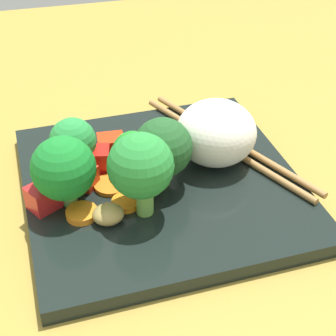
{
  "coord_description": "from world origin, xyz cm",
  "views": [
    {
      "loc": [
        9.73,
        39.73,
        33.06
      ],
      "look_at": [
        -0.4,
        1.08,
        3.51
      ],
      "focal_mm": 57.21,
      "sensor_mm": 36.0,
      "label": 1
    }
  ],
  "objects_px": {
    "square_plate": "(161,185)",
    "carrot_slice_2": "(111,185)",
    "chopstick_pair": "(228,143)",
    "broccoli_floret_0": "(141,167)",
    "rice_mound": "(216,133)"
  },
  "relations": [
    {
      "from": "broccoli_floret_0",
      "to": "chopstick_pair",
      "type": "height_order",
      "value": "broccoli_floret_0"
    },
    {
      "from": "carrot_slice_2",
      "to": "broccoli_floret_0",
      "type": "bearing_deg",
      "value": 116.69
    },
    {
      "from": "carrot_slice_2",
      "to": "square_plate",
      "type": "bearing_deg",
      "value": -179.87
    },
    {
      "from": "rice_mound",
      "to": "carrot_slice_2",
      "type": "height_order",
      "value": "rice_mound"
    },
    {
      "from": "square_plate",
      "to": "carrot_slice_2",
      "type": "xyz_separation_m",
      "value": [
        0.05,
        0.0,
        0.01
      ]
    },
    {
      "from": "chopstick_pair",
      "to": "carrot_slice_2",
      "type": "bearing_deg",
      "value": 80.4
    },
    {
      "from": "rice_mound",
      "to": "broccoli_floret_0",
      "type": "distance_m",
      "value": 0.11
    },
    {
      "from": "square_plate",
      "to": "broccoli_floret_0",
      "type": "distance_m",
      "value": 0.08
    },
    {
      "from": "square_plate",
      "to": "carrot_slice_2",
      "type": "height_order",
      "value": "carrot_slice_2"
    },
    {
      "from": "carrot_slice_2",
      "to": "chopstick_pair",
      "type": "height_order",
      "value": "chopstick_pair"
    },
    {
      "from": "rice_mound",
      "to": "broccoli_floret_0",
      "type": "height_order",
      "value": "broccoli_floret_0"
    },
    {
      "from": "chopstick_pair",
      "to": "square_plate",
      "type": "bearing_deg",
      "value": 89.08
    },
    {
      "from": "broccoli_floret_0",
      "to": "carrot_slice_2",
      "type": "bearing_deg",
      "value": -63.31
    },
    {
      "from": "broccoli_floret_0",
      "to": "chopstick_pair",
      "type": "bearing_deg",
      "value": -143.87
    },
    {
      "from": "chopstick_pair",
      "to": "broccoli_floret_0",
      "type": "bearing_deg",
      "value": 100.49
    }
  ]
}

